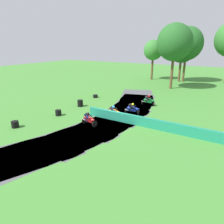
{
  "coord_description": "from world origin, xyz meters",
  "views": [
    {
      "loc": [
        9.46,
        -16.44,
        7.2
      ],
      "look_at": [
        -0.02,
        -0.26,
        0.9
      ],
      "focal_mm": 32.35,
      "sensor_mm": 36.0,
      "label": 1
    }
  ],
  "objects_px": {
    "tire_stack_near": "(15,124)",
    "tire_stack_mid_a": "(58,113)",
    "motorcycle_fourth_green": "(149,100)",
    "motorcycle_trailing_blue": "(133,109)",
    "tire_stack_far": "(95,96)",
    "motorcycle_chase_orange": "(114,112)",
    "tire_stack_mid_b": "(80,103)",
    "motorcycle_lead_red": "(89,119)"
  },
  "relations": [
    {
      "from": "tire_stack_near",
      "to": "tire_stack_mid_a",
      "type": "distance_m",
      "value": 4.51
    },
    {
      "from": "motorcycle_fourth_green",
      "to": "tire_stack_mid_a",
      "type": "relative_size",
      "value": 2.7
    },
    {
      "from": "motorcycle_trailing_blue",
      "to": "motorcycle_fourth_green",
      "type": "height_order",
      "value": "motorcycle_fourth_green"
    },
    {
      "from": "motorcycle_fourth_green",
      "to": "tire_stack_far",
      "type": "bearing_deg",
      "value": -179.42
    },
    {
      "from": "motorcycle_chase_orange",
      "to": "motorcycle_fourth_green",
      "type": "bearing_deg",
      "value": 75.73
    },
    {
      "from": "tire_stack_near",
      "to": "tire_stack_mid_a",
      "type": "xyz_separation_m",
      "value": [
        1.03,
        4.39,
        0.0
      ]
    },
    {
      "from": "motorcycle_fourth_green",
      "to": "tire_stack_mid_b",
      "type": "distance_m",
      "value": 8.39
    },
    {
      "from": "motorcycle_trailing_blue",
      "to": "tire_stack_far",
      "type": "xyz_separation_m",
      "value": [
        -7.62,
        3.94,
        -0.43
      ]
    },
    {
      "from": "motorcycle_fourth_green",
      "to": "tire_stack_mid_a",
      "type": "bearing_deg",
      "value": -129.79
    },
    {
      "from": "motorcycle_trailing_blue",
      "to": "tire_stack_far",
      "type": "distance_m",
      "value": 8.59
    },
    {
      "from": "motorcycle_fourth_green",
      "to": "tire_stack_mid_a",
      "type": "distance_m",
      "value": 10.87
    },
    {
      "from": "motorcycle_chase_orange",
      "to": "tire_stack_far",
      "type": "distance_m",
      "value": 8.7
    },
    {
      "from": "motorcycle_fourth_green",
      "to": "tire_stack_near",
      "type": "distance_m",
      "value": 15.04
    },
    {
      "from": "tire_stack_mid_b",
      "to": "tire_stack_far",
      "type": "distance_m",
      "value": 4.57
    },
    {
      "from": "motorcycle_fourth_green",
      "to": "tire_stack_near",
      "type": "relative_size",
      "value": 2.61
    },
    {
      "from": "motorcycle_lead_red",
      "to": "tire_stack_far",
      "type": "xyz_separation_m",
      "value": [
        -5.48,
        8.88,
        -0.44
      ]
    },
    {
      "from": "tire_stack_mid_b",
      "to": "tire_stack_mid_a",
      "type": "bearing_deg",
      "value": -88.77
    },
    {
      "from": "motorcycle_fourth_green",
      "to": "motorcycle_lead_red",
      "type": "bearing_deg",
      "value": -105.2
    },
    {
      "from": "motorcycle_chase_orange",
      "to": "motorcycle_fourth_green",
      "type": "distance_m",
      "value": 6.14
    },
    {
      "from": "motorcycle_chase_orange",
      "to": "tire_stack_near",
      "type": "relative_size",
      "value": 2.62
    },
    {
      "from": "motorcycle_fourth_green",
      "to": "tire_stack_far",
      "type": "xyz_separation_m",
      "value": [
        -7.92,
        -0.08,
        -0.44
      ]
    },
    {
      "from": "tire_stack_mid_b",
      "to": "tire_stack_far",
      "type": "bearing_deg",
      "value": 101.13
    },
    {
      "from": "motorcycle_trailing_blue",
      "to": "tire_stack_mid_b",
      "type": "xyz_separation_m",
      "value": [
        -6.74,
        -0.54,
        -0.23
      ]
    },
    {
      "from": "motorcycle_lead_red",
      "to": "tire_stack_mid_b",
      "type": "distance_m",
      "value": 6.37
    },
    {
      "from": "motorcycle_fourth_green",
      "to": "tire_stack_far",
      "type": "distance_m",
      "value": 7.93
    },
    {
      "from": "tire_stack_mid_b",
      "to": "tire_stack_far",
      "type": "relative_size",
      "value": 1.18
    },
    {
      "from": "motorcycle_lead_red",
      "to": "motorcycle_trailing_blue",
      "type": "height_order",
      "value": "motorcycle_lead_red"
    },
    {
      "from": "motorcycle_trailing_blue",
      "to": "tire_stack_mid_b",
      "type": "relative_size",
      "value": 2.11
    },
    {
      "from": "tire_stack_mid_a",
      "to": "tire_stack_far",
      "type": "bearing_deg",
      "value": 96.65
    },
    {
      "from": "tire_stack_near",
      "to": "tire_stack_mid_a",
      "type": "height_order",
      "value": "same"
    },
    {
      "from": "motorcycle_lead_red",
      "to": "motorcycle_chase_orange",
      "type": "relative_size",
      "value": 1.01
    },
    {
      "from": "tire_stack_mid_b",
      "to": "motorcycle_trailing_blue",
      "type": "bearing_deg",
      "value": 4.6
    },
    {
      "from": "motorcycle_lead_red",
      "to": "tire_stack_far",
      "type": "height_order",
      "value": "motorcycle_lead_red"
    },
    {
      "from": "tire_stack_mid_b",
      "to": "motorcycle_fourth_green",
      "type": "bearing_deg",
      "value": 32.97
    },
    {
      "from": "motorcycle_lead_red",
      "to": "motorcycle_trailing_blue",
      "type": "bearing_deg",
      "value": 66.57
    },
    {
      "from": "motorcycle_chase_orange",
      "to": "tire_stack_mid_a",
      "type": "height_order",
      "value": "motorcycle_chase_orange"
    },
    {
      "from": "motorcycle_lead_red",
      "to": "motorcycle_trailing_blue",
      "type": "distance_m",
      "value": 5.39
    },
    {
      "from": "tire_stack_near",
      "to": "tire_stack_mid_b",
      "type": "xyz_separation_m",
      "value": [
        0.95,
        8.18,
        0.1
      ]
    },
    {
      "from": "motorcycle_chase_orange",
      "to": "tire_stack_near",
      "type": "xyz_separation_m",
      "value": [
        -6.47,
        -6.79,
        -0.34
      ]
    },
    {
      "from": "motorcycle_trailing_blue",
      "to": "motorcycle_fourth_green",
      "type": "distance_m",
      "value": 4.03
    },
    {
      "from": "motorcycle_chase_orange",
      "to": "motorcycle_lead_red",
      "type": "bearing_deg",
      "value": -107.02
    },
    {
      "from": "motorcycle_lead_red",
      "to": "motorcycle_chase_orange",
      "type": "bearing_deg",
      "value": 72.98
    }
  ]
}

